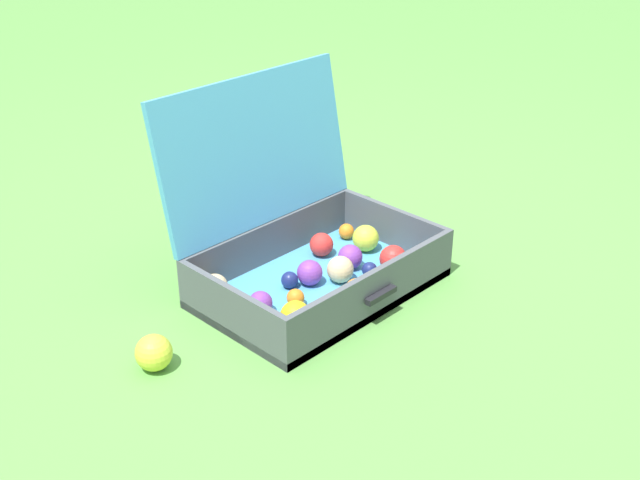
# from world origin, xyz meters

# --- Properties ---
(ground_plane) EXTENTS (16.00, 16.00, 0.00)m
(ground_plane) POSITION_xyz_m (0.00, 0.00, 0.00)
(ground_plane) COLOR #569342
(open_suitcase) EXTENTS (0.67, 0.54, 0.57)m
(open_suitcase) POSITION_xyz_m (-0.04, 0.02, 0.12)
(open_suitcase) COLOR #4799C6
(open_suitcase) RESTS_ON ground
(stray_ball_on_grass) EXTENTS (0.09, 0.09, 0.09)m
(stray_ball_on_grass) POSITION_xyz_m (-0.58, -0.01, 0.05)
(stray_ball_on_grass) COLOR #CCDB38
(stray_ball_on_grass) RESTS_ON ground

